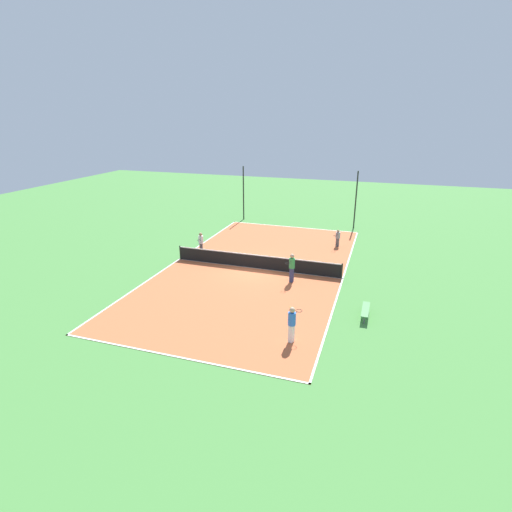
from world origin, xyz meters
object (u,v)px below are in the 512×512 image
Objects in this scene: tennis_net at (256,261)px; bench at (365,310)px; fence_post_back_right at (356,200)px; player_far_green at (292,266)px; player_near_blue at (292,322)px; fence_post_back_left at (243,193)px; player_baseline_gray at (338,237)px; player_near_white at (201,242)px; tennis_ball_left_sideline at (298,228)px; tennis_ball_right_alley at (290,307)px.

bench is at bearing -32.34° from tennis_net.
player_far_green is at bearing -100.31° from fence_post_back_right.
fence_post_back_left reaches higher than player_near_blue.
player_near_blue reaches higher than player_baseline_gray.
player_near_blue reaches higher than player_near_white.
player_near_blue is 22.95m from fence_post_back_left.
player_far_green is at bearing 55.42° from bench.
player_near_blue is 19.42m from tennis_ball_left_sideline.
fence_post_back_left reaches higher than player_far_green.
fence_post_back_right is (-2.14, 17.14, 2.22)m from bench.
fence_post_back_left is (-8.18, 13.92, 1.51)m from player_far_green.
player_near_white is (-9.23, 9.80, -0.07)m from player_near_blue.
fence_post_back_left and fence_post_back_right have the same top height.
fence_post_back_left is at bearing -107.94° from player_baseline_gray.
tennis_net is at bearing 58.88° from player_near_white.
player_near_white is at bearing 63.08° from bench.
tennis_ball_left_sideline is 5.70m from fence_post_back_right.
tennis_ball_right_alley is at bearing 38.37° from player_near_white.
player_near_white is (-9.42, -5.01, 0.19)m from player_baseline_gray.
fence_post_back_left reaches higher than tennis_ball_left_sideline.
fence_post_back_right reaches higher than tennis_ball_right_alley.
tennis_net is at bearing -92.93° from tennis_ball_left_sideline.
player_baseline_gray is 19.92× the size of tennis_ball_right_alley.
tennis_net is 6.20m from tennis_ball_right_alley.
fence_post_back_right is at bearing -174.47° from player_baseline_gray.
bench is at bearing 67.73° from player_far_green.
tennis_ball_right_alley is at bearing -54.36° from tennis_net.
player_far_green is at bearing -79.44° from tennis_ball_left_sideline.
fence_post_back_right is at bearing 123.22° from player_near_white.
player_near_white is at bearing 162.70° from tennis_net.
fence_post_back_right is at bearing 19.45° from tennis_ball_left_sideline.
fence_post_back_left is at bearing 180.00° from fence_post_back_right.
tennis_ball_right_alley is (-0.84, 3.29, -0.99)m from player_near_blue.
player_far_green reaches higher than tennis_ball_right_alley.
tennis_ball_left_sideline is at bearing -123.18° from player_baseline_gray.
fence_post_back_right is (2.53, 13.92, 1.51)m from player_far_green.
tennis_ball_left_sideline is at bearing -160.55° from fence_post_back_right.
player_near_white is 14.98m from fence_post_back_right.
player_near_white is 10.67m from tennis_ball_right_alley.
tennis_net is 8.53× the size of player_baseline_gray.
player_near_blue is at bearing 25.70° from player_far_green.
tennis_ball_right_alley is at bearing -95.76° from fence_post_back_right.
player_baseline_gray is at bearing 104.17° from player_near_white.
player_baseline_gray is 5.90m from tennis_ball_left_sideline.
player_near_blue is 3.53m from tennis_ball_right_alley.
tennis_net is 7.00× the size of player_near_white.
player_far_green reaches higher than player_near_white.
bench is at bearing -53.12° from fence_post_back_left.
fence_post_back_left is (-12.86, 17.14, 2.22)m from bench.
fence_post_back_right is (0.73, 5.89, 1.83)m from player_baseline_gray.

